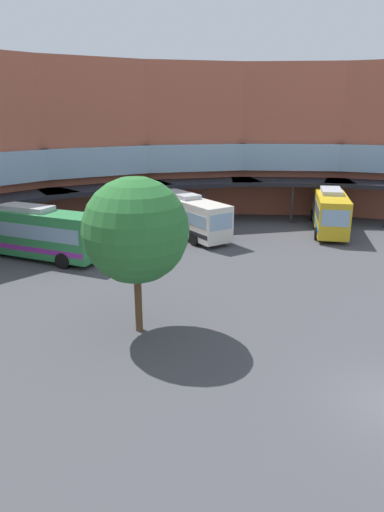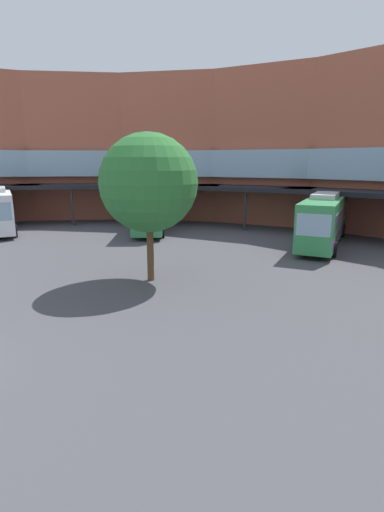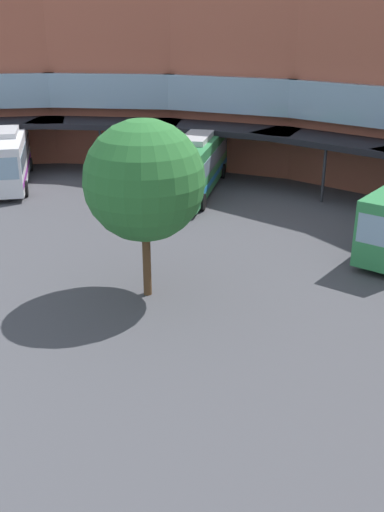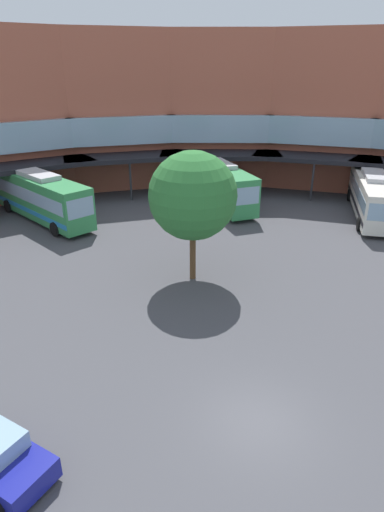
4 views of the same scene
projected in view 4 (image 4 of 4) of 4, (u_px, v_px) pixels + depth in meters
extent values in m
plane|color=#47474C|center=(258.00, 422.00, 15.96)|extent=(121.65, 121.65, 0.00)
cube|color=#AD5942|center=(323.00, 111.00, 44.08)|extent=(12.89, 9.13, 15.03)
cube|color=#8CADC6|center=(321.00, 127.00, 44.17)|extent=(11.85, 9.02, 2.63)
cube|color=black|center=(316.00, 158.00, 41.26)|extent=(12.31, 7.22, 0.40)
cylinder|color=#2D2D33|center=(312.00, 181.00, 40.63)|extent=(0.20, 0.20, 3.76)
cube|color=#AD5942|center=(219.00, 110.00, 45.61)|extent=(11.65, 6.00, 15.03)
cube|color=#8CADC6|center=(219.00, 125.00, 45.67)|extent=(10.48, 6.24, 2.63)
cube|color=black|center=(220.00, 155.00, 42.57)|extent=(11.65, 4.00, 0.40)
cylinder|color=#2D2D33|center=(221.00, 178.00, 41.88)|extent=(0.20, 0.20, 3.76)
cube|color=#AD5942|center=(117.00, 111.00, 44.30)|extent=(12.89, 9.13, 15.03)
cube|color=#8CADC6|center=(119.00, 127.00, 44.39)|extent=(11.85, 9.02, 2.63)
cube|color=black|center=(127.00, 157.00, 41.45)|extent=(12.31, 7.22, 0.40)
cylinder|color=#2D2D33|center=(131.00, 181.00, 40.81)|extent=(0.20, 0.20, 3.76)
cube|color=#AD5942|center=(6.00, 116.00, 40.27)|extent=(13.02, 11.47, 15.03)
cube|color=#8CADC6|center=(11.00, 133.00, 40.42)|extent=(12.18, 11.02, 2.63)
cube|color=black|center=(27.00, 166.00, 37.98)|extent=(11.90, 9.81, 0.40)
cylinder|color=#2D2D33|center=(35.00, 191.00, 37.52)|extent=(0.20, 0.20, 3.76)
cube|color=#338C4C|center=(219.00, 183.00, 39.65)|extent=(6.23, 11.70, 3.23)
cube|color=#8CADC6|center=(219.00, 179.00, 39.49)|extent=(6.03, 11.07, 1.03)
cube|color=purple|center=(219.00, 193.00, 40.02)|extent=(6.17, 11.49, 0.39)
cube|color=#8CADC6|center=(247.00, 196.00, 34.55)|extent=(2.03, 0.84, 1.42)
cube|color=#B2B2B7|center=(220.00, 164.00, 38.92)|extent=(3.01, 4.49, 0.36)
cylinder|color=black|center=(249.00, 209.00, 37.20)|extent=(0.66, 1.14, 1.10)
cylinder|color=black|center=(223.00, 212.00, 36.47)|extent=(0.66, 1.14, 1.10)
cylinder|color=black|center=(215.00, 187.00, 43.99)|extent=(0.66, 1.14, 1.10)
cylinder|color=black|center=(192.00, 189.00, 43.26)|extent=(0.66, 1.14, 1.10)
cube|color=#338C4C|center=(41.00, 197.00, 35.60)|extent=(10.31, 10.15, 3.27)
cube|color=#8CADC6|center=(41.00, 192.00, 35.44)|extent=(9.83, 9.68, 1.05)
cube|color=#267FBF|center=(43.00, 207.00, 35.98)|extent=(10.16, 10.00, 0.39)
cube|color=#8CADC6|center=(80.00, 208.00, 31.61)|extent=(1.61, 1.64, 1.44)
cube|color=#B2B2B7|center=(38.00, 175.00, 34.86)|extent=(4.30, 4.25, 0.36)
cylinder|color=black|center=(83.00, 222.00, 34.36)|extent=(1.00, 0.98, 1.10)
cylinder|color=black|center=(55.00, 229.00, 32.76)|extent=(1.00, 0.98, 1.10)
cylinder|color=black|center=(35.00, 200.00, 39.62)|extent=(1.00, 0.98, 1.10)
cylinder|color=black|center=(8.00, 206.00, 38.02)|extent=(1.00, 0.98, 1.10)
cube|color=silver|center=(372.00, 195.00, 36.75)|extent=(5.12, 12.45, 2.95)
cube|color=#8CADC6|center=(373.00, 191.00, 36.60)|extent=(5.01, 11.75, 0.94)
cube|color=black|center=(370.00, 204.00, 37.08)|extent=(5.09, 12.22, 0.35)
cube|color=#8CADC6|center=(384.00, 213.00, 31.23)|extent=(2.18, 0.60, 1.30)
cube|color=#B2B2B7|center=(375.00, 175.00, 36.07)|extent=(2.68, 4.67, 0.36)
cylinder|color=black|center=(359.00, 224.00, 33.84)|extent=(0.53, 1.14, 1.10)
cylinder|color=black|center=(378.00, 197.00, 40.69)|extent=(0.53, 1.14, 1.10)
cylinder|color=black|center=(350.00, 195.00, 41.21)|extent=(0.53, 1.14, 1.10)
cylinder|color=black|center=(45.00, 461.00, 13.98)|extent=(0.68, 0.52, 0.66)
cylinder|color=brown|center=(193.00, 249.00, 25.84)|extent=(0.36, 0.36, 3.78)
sphere|color=#2D7233|center=(193.00, 196.00, 24.50)|extent=(5.06, 5.06, 5.06)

